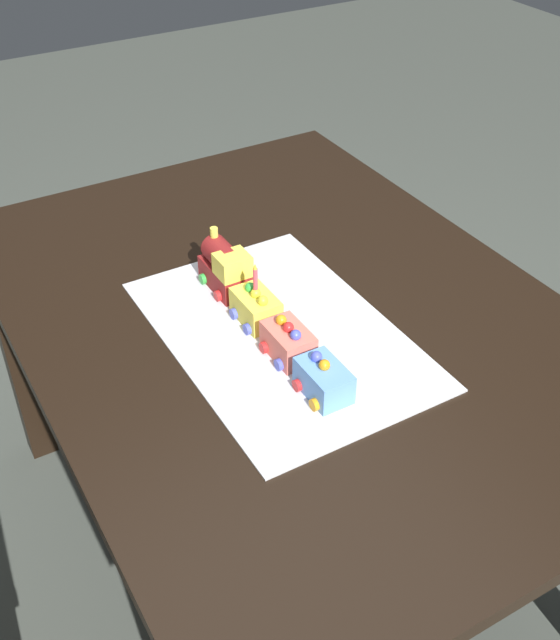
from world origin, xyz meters
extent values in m
plane|color=#474C44|center=(0.00, 0.00, 0.00)|extent=(8.00, 8.00, 0.00)
cube|color=black|center=(0.00, 0.00, 0.72)|extent=(1.40, 1.00, 0.03)
cube|color=black|center=(-0.64, -0.44, 0.35)|extent=(0.07, 0.07, 0.71)
cube|color=black|center=(-0.64, 0.44, 0.35)|extent=(0.07, 0.07, 0.71)
cube|color=silver|center=(0.06, -0.05, 0.74)|extent=(0.60, 0.40, 0.00)
cube|color=maroon|center=(-0.13, -0.07, 0.77)|extent=(0.12, 0.06, 0.05)
cylinder|color=maroon|center=(-0.14, -0.07, 0.81)|extent=(0.08, 0.05, 0.05)
cube|color=#F4E04C|center=(-0.09, -0.07, 0.82)|extent=(0.06, 0.06, 0.04)
cylinder|color=#F4E04C|center=(-0.17, -0.07, 0.84)|extent=(0.02, 0.02, 0.03)
sphere|color=#F4EFCC|center=(-0.20, -0.07, 0.78)|extent=(0.02, 0.02, 0.02)
cylinder|color=green|center=(-0.16, -0.11, 0.76)|extent=(0.02, 0.01, 0.02)
cylinder|color=red|center=(-0.09, -0.11, 0.76)|extent=(0.02, 0.01, 0.02)
cylinder|color=green|center=(-0.16, -0.04, 0.76)|extent=(0.02, 0.01, 0.02)
cylinder|color=green|center=(-0.09, -0.04, 0.76)|extent=(0.02, 0.01, 0.02)
cube|color=#F4E04C|center=(0.00, -0.07, 0.77)|extent=(0.10, 0.06, 0.06)
cylinder|color=#4C59D8|center=(-0.02, -0.11, 0.76)|extent=(0.02, 0.01, 0.02)
cylinder|color=#4C59D8|center=(0.03, -0.11, 0.76)|extent=(0.02, 0.01, 0.02)
cylinder|color=orange|center=(-0.02, -0.04, 0.76)|extent=(0.02, 0.01, 0.02)
cylinder|color=green|center=(0.03, -0.04, 0.76)|extent=(0.02, 0.01, 0.02)
sphere|color=green|center=(-0.02, -0.07, 0.81)|extent=(0.02, 0.02, 0.02)
sphere|color=yellow|center=(0.00, -0.07, 0.81)|extent=(0.02, 0.02, 0.02)
sphere|color=yellow|center=(0.03, -0.07, 0.81)|extent=(0.02, 0.02, 0.02)
cube|color=#F27260|center=(0.12, -0.07, 0.77)|extent=(0.10, 0.06, 0.06)
cylinder|color=red|center=(0.09, -0.11, 0.76)|extent=(0.02, 0.01, 0.02)
cylinder|color=#4C59D8|center=(0.15, -0.11, 0.76)|extent=(0.02, 0.01, 0.02)
cylinder|color=orange|center=(0.09, -0.04, 0.76)|extent=(0.02, 0.01, 0.02)
cylinder|color=green|center=(0.15, -0.04, 0.76)|extent=(0.02, 0.01, 0.02)
sphere|color=red|center=(0.12, -0.07, 0.81)|extent=(0.02, 0.02, 0.02)
sphere|color=orange|center=(0.10, -0.07, 0.81)|extent=(0.02, 0.02, 0.02)
sphere|color=#4C59D8|center=(0.15, -0.07, 0.81)|extent=(0.02, 0.02, 0.02)
cube|color=#669EEA|center=(0.24, -0.07, 0.77)|extent=(0.10, 0.06, 0.06)
cylinder|color=red|center=(0.21, -0.11, 0.76)|extent=(0.02, 0.01, 0.02)
cylinder|color=orange|center=(0.27, -0.11, 0.76)|extent=(0.02, 0.01, 0.02)
cylinder|color=orange|center=(0.21, -0.04, 0.76)|extent=(0.02, 0.01, 0.02)
cylinder|color=green|center=(0.27, -0.04, 0.76)|extent=(0.02, 0.01, 0.02)
sphere|color=#4C59D8|center=(0.21, -0.07, 0.81)|extent=(0.02, 0.02, 0.02)
sphere|color=orange|center=(0.24, -0.07, 0.81)|extent=(0.02, 0.02, 0.02)
cylinder|color=#F24C59|center=(0.00, -0.07, 0.84)|extent=(0.01, 0.01, 0.04)
cone|color=yellow|center=(0.00, -0.07, 0.87)|extent=(0.01, 0.01, 0.01)
camera|label=1|loc=(1.05, -0.63, 1.65)|focal=43.62mm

